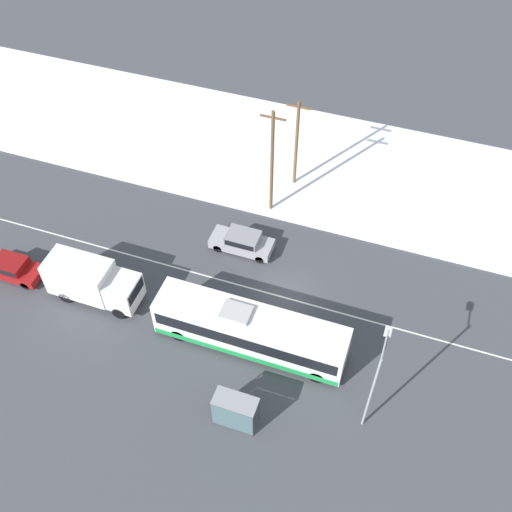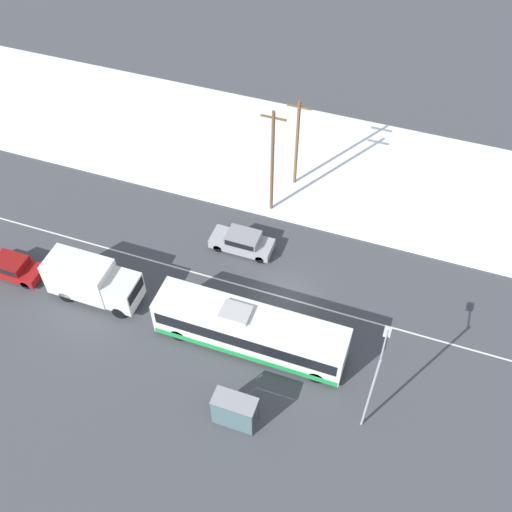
% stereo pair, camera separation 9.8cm
% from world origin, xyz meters
% --- Properties ---
extents(ground_plane, '(120.00, 120.00, 0.00)m').
position_xyz_m(ground_plane, '(0.00, 0.00, 0.00)').
color(ground_plane, '#424449').
extents(snow_lot, '(80.00, 14.02, 0.12)m').
position_xyz_m(snow_lot, '(0.00, 13.84, 0.06)').
color(snow_lot, white).
rests_on(snow_lot, ground_plane).
extents(lane_marking_center, '(60.00, 0.12, 0.00)m').
position_xyz_m(lane_marking_center, '(0.00, 0.00, 0.00)').
color(lane_marking_center, silver).
rests_on(lane_marking_center, ground_plane).
extents(city_bus, '(11.99, 2.57, 3.15)m').
position_xyz_m(city_bus, '(-0.97, -4.21, 1.54)').
color(city_bus, white).
rests_on(city_bus, ground_plane).
extents(box_truck, '(6.18, 2.30, 3.04)m').
position_xyz_m(box_truck, '(-12.01, -4.03, 1.67)').
color(box_truck, silver).
rests_on(box_truck, ground_plane).
extents(sedan_car, '(4.46, 1.80, 1.49)m').
position_xyz_m(sedan_car, '(-4.20, 3.19, 0.81)').
color(sedan_car, '#9E9EA3').
rests_on(sedan_car, ground_plane).
extents(parked_car_near_truck, '(4.10, 1.80, 1.43)m').
position_xyz_m(parked_car_near_truck, '(-18.23, -4.22, 0.78)').
color(parked_car_near_truck, maroon).
rests_on(parked_car_near_truck, ground_plane).
extents(pedestrian_at_stop, '(0.63, 0.28, 1.75)m').
position_xyz_m(pedestrian_at_stop, '(-0.78, -8.43, 1.08)').
color(pedestrian_at_stop, '#23232D').
rests_on(pedestrian_at_stop, ground_plane).
extents(bus_shelter, '(2.48, 1.20, 2.40)m').
position_xyz_m(bus_shelter, '(-0.02, -9.60, 1.67)').
color(bus_shelter, gray).
rests_on(bus_shelter, ground_plane).
extents(streetlamp, '(0.36, 2.26, 6.97)m').
position_xyz_m(streetlamp, '(6.85, -6.70, 4.40)').
color(streetlamp, '#9EA3A8').
rests_on(streetlamp, ground_plane).
extents(utility_pole_roadside, '(1.80, 0.24, 8.90)m').
position_xyz_m(utility_pole_roadside, '(-3.55, 7.71, 4.64)').
color(utility_pole_roadside, brown).
rests_on(utility_pole_roadside, ground_plane).
extents(utility_pole_snowlot, '(1.80, 0.24, 7.67)m').
position_xyz_m(utility_pole_snowlot, '(-2.73, 11.13, 4.02)').
color(utility_pole_snowlot, brown).
rests_on(utility_pole_snowlot, ground_plane).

